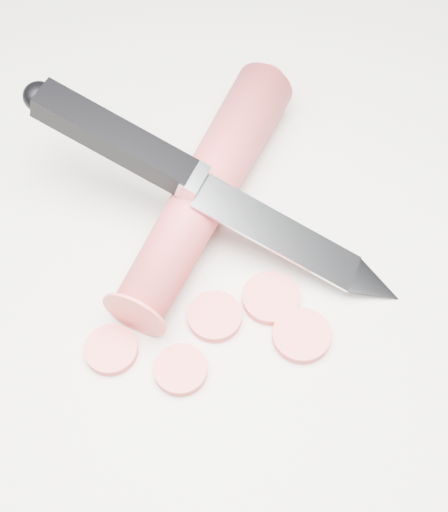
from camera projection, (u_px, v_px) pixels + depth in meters
ground at (202, 273)px, 0.48m from camera, size 2.40×2.40×0.00m
carrot at (207, 188)px, 0.49m from camera, size 0.20×0.14×0.04m
carrot_slice_0 at (301, 336)px, 0.46m from camera, size 0.04×0.04×0.01m
carrot_slice_1 at (215, 316)px, 0.46m from camera, size 0.04×0.04×0.01m
carrot_slice_2 at (271, 298)px, 0.47m from camera, size 0.04×0.04×0.01m
carrot_slice_3 at (111, 350)px, 0.45m from camera, size 0.03×0.03×0.01m
carrot_slice_4 at (181, 370)px, 0.44m from camera, size 0.03×0.03×0.01m
kitchen_knife at (214, 190)px, 0.47m from camera, size 0.17×0.25×0.09m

